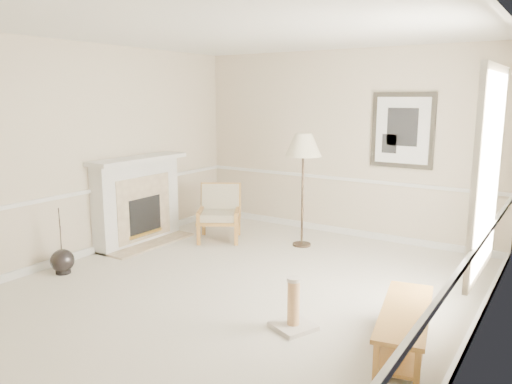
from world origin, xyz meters
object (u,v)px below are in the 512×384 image
Objects in this scene: floor_lamp at (303,148)px; scratching_post at (293,313)px; armchair at (220,210)px; floor_vase at (63,261)px; bench at (405,323)px.

floor_lamp is 3.25× the size of scratching_post.
armchair is 1.78× the size of scratching_post.
floor_lamp is 3.02m from scratching_post.
armchair is 0.55× the size of floor_lamp.
armchair is at bearing 73.39° from floor_vase.
floor_lamp is at bearing 54.00° from floor_vase.
floor_lamp is at bearing 134.09° from bench.
floor_lamp reaches higher than scratching_post.
bench is at bearing -60.42° from armchair.
floor_lamp is at bearing 116.18° from scratching_post.
floor_vase is at bearing -137.92° from armchair.
floor_vase reaches higher than armchair.
floor_lamp reaches higher than floor_vase.
bench is (3.47, -1.94, -0.20)m from armchair.
bench is 2.69× the size of scratching_post.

